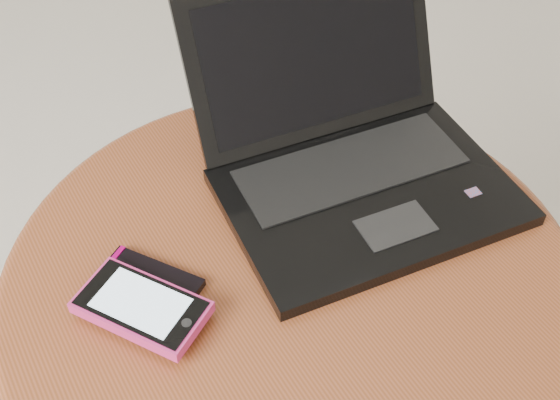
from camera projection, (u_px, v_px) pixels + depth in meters
table at (291, 326)px, 0.83m from camera, size 0.63×0.63×0.50m
laptop at (352, 155)px, 0.83m from camera, size 0.35×0.34×0.20m
phone_black at (147, 283)px, 0.74m from camera, size 0.11×0.12×0.01m
phone_pink at (142, 307)px, 0.70m from camera, size 0.13×0.14×0.02m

